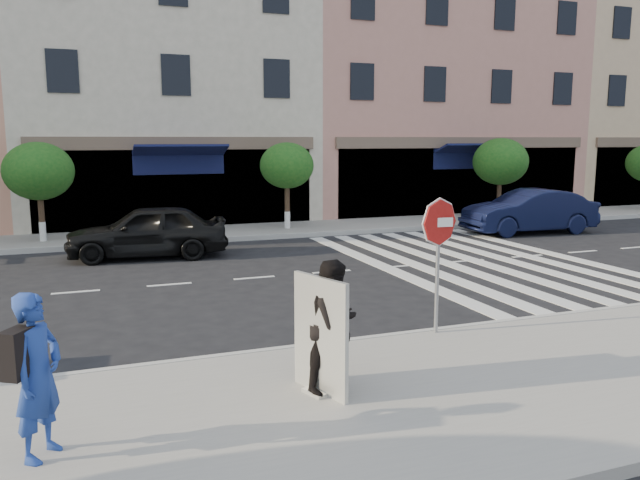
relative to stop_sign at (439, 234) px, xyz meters
The scene contains 15 objects.
ground 2.92m from the stop_sign, 133.61° to the left, with size 120.00×120.00×0.00m, color black.
sidewalk_near 3.13m from the stop_sign, 127.36° to the right, with size 60.00×4.50×0.15m, color gray.
sidewalk_far 12.88m from the stop_sign, 97.15° to the left, with size 60.00×3.00×0.15m, color gray.
building_centre 19.15m from the stop_sign, 96.39° to the left, with size 11.00×9.00×11.00m, color beige.
building_east_mid 21.66m from the stop_sign, 62.04° to the left, with size 13.00×9.00×13.00m, color tan.
building_east_far 29.47m from the stop_sign, 39.79° to the left, with size 12.00×9.00×12.00m, color #D6B389.
street_tree_wb 14.11m from the stop_sign, 117.86° to the left, with size 2.10×2.10×3.06m.
street_tree_c 12.56m from the stop_sign, 83.54° to the left, with size 1.90×1.90×3.04m.
street_tree_ea 16.25m from the stop_sign, 50.14° to the left, with size 2.20×2.20×3.19m.
stop_sign is the anchor object (origin of this frame).
photographer 6.23m from the stop_sign, 159.92° to the right, with size 0.61×0.40×1.69m, color navy.
walker 3.01m from the stop_sign, 147.15° to the right, with size 0.81×0.63×1.67m, color black.
poster_board 3.23m from the stop_sign, 148.50° to the right, with size 0.44×0.93×1.48m.
car_far_mid 10.04m from the stop_sign, 111.82° to the left, with size 1.77×4.39×1.50m, color black.
car_far_right 13.19m from the stop_sign, 44.80° to the left, with size 1.64×4.70×1.55m, color black.
Camera 1 is at (-3.67, -10.23, 3.29)m, focal length 35.00 mm.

